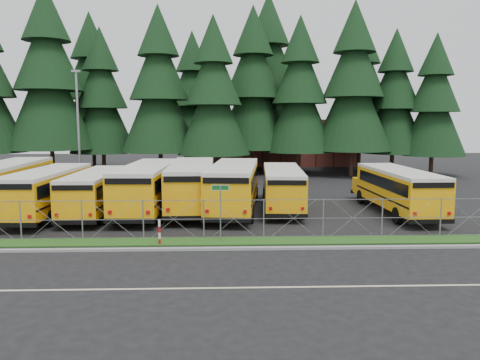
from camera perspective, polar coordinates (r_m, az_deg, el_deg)
name	(u,v)px	position (r m, az deg, el deg)	size (l,w,h in m)	color
ground	(224,234)	(24.61, -1.98, -6.55)	(120.00, 120.00, 0.00)	black
curb	(224,249)	(21.59, -1.98, -8.36)	(50.00, 0.25, 0.12)	gray
grass_verge	(224,241)	(22.95, -1.98, -7.49)	(50.00, 1.40, 0.06)	#1A4A15
road_lane_line	(224,288)	(16.95, -1.99, -13.01)	(50.00, 0.12, 0.01)	beige
chainlink_fence	(224,219)	(23.41, -1.99, -4.76)	(44.00, 0.10, 2.00)	gray
brick_building	(268,142)	(64.24, 3.40, 4.69)	(22.00, 10.00, 6.00)	brown
bus_0	(9,186)	(34.24, -26.30, -0.70)	(2.84, 12.02, 3.15)	#FFB908
bus_1	(50,193)	(31.19, -22.14, -1.44)	(2.60, 11.04, 2.89)	#FFB908
bus_2	(98,193)	(30.69, -16.95, -1.53)	(2.44, 10.32, 2.71)	#FFB908
bus_3	(149,188)	(30.58, -11.02, -1.00)	(2.79, 11.80, 3.09)	#FFB908
bus_4	(192,187)	(30.90, -5.84, -0.79)	(2.81, 11.92, 3.13)	#FFB908
bus_5	(234,188)	(30.24, -0.70, -0.95)	(2.80, 11.84, 3.10)	#FFB908
bus_6	(282,189)	(31.23, 5.18, -1.04)	(2.48, 10.50, 2.75)	#FFB908
bus_east	(396,191)	(31.30, 18.49, -1.30)	(2.56, 10.83, 2.84)	#FFB908
street_sign	(220,201)	(22.51, -2.41, -2.57)	(0.84, 0.55, 2.81)	gray
striped_bollard	(159,233)	(22.60, -9.79, -6.34)	(0.11, 0.11, 1.20)	#B20C0C
light_standard	(78,125)	(43.03, -19.12, 6.37)	(0.70, 0.35, 10.14)	gray
conifer_1	(49,81)	(52.93, -22.30, 11.08)	(8.94, 8.94, 19.76)	black
conifer_2	(102,101)	(53.92, -16.50, 9.20)	(7.21, 7.21, 15.94)	black
conifer_3	(159,92)	(50.14, -9.82, 10.57)	(8.01, 8.01, 17.71)	black
conifer_4	(214,97)	(48.00, -3.24, 10.03)	(7.41, 7.41, 16.39)	black
conifer_5	(253,90)	(52.79, 1.59, 10.89)	(8.33, 8.33, 18.42)	black
conifer_6	(300,96)	(51.30, 7.27, 10.13)	(7.67, 7.67, 16.96)	black
conifer_7	(353,89)	(51.59, 13.64, 10.73)	(8.29, 8.29, 18.34)	black
conifer_8	(394,102)	(54.25, 18.29, 9.01)	(7.11, 7.11, 15.73)	black
conifer_9	(434,105)	(53.69, 22.59, 8.43)	(6.76, 6.76, 14.94)	black
conifer_10	(92,92)	(59.28, -17.64, 10.23)	(8.40, 8.40, 18.57)	black
conifer_11	(193,100)	(59.58, -5.78, 9.71)	(7.64, 7.64, 16.90)	black
conifer_12	(268,82)	(57.32, 3.45, 11.82)	(9.43, 9.43, 20.86)	black
conifer_13	(361,95)	(57.48, 14.51, 9.98)	(7.97, 7.97, 17.63)	black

